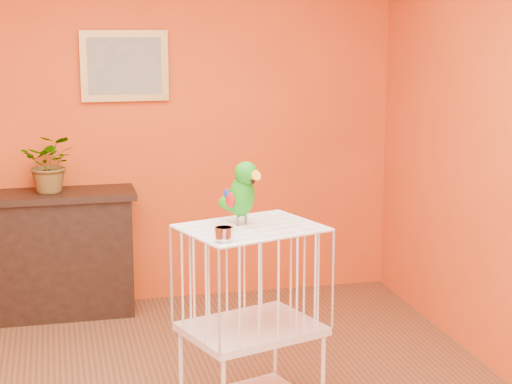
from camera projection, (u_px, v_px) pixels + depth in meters
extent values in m
plane|color=#E54C15|center=(126.00, 128.00, 6.18)|extent=(4.00, 0.00, 4.00)
plane|color=#E54C15|center=(305.00, 380.00, 1.89)|extent=(4.00, 0.00, 4.00)
cube|color=black|center=(50.00, 258.00, 6.02)|extent=(1.13, 0.38, 0.85)
cube|color=black|center=(47.00, 196.00, 5.93)|extent=(1.21, 0.43, 0.05)
cube|color=black|center=(50.00, 264.00, 5.86)|extent=(0.79, 0.02, 0.42)
cube|color=brown|center=(16.00, 275.00, 5.94)|extent=(0.05, 0.17, 0.26)
cube|color=#355128|center=(27.00, 274.00, 5.96)|extent=(0.05, 0.17, 0.26)
cube|color=brown|center=(40.00, 273.00, 5.98)|extent=(0.05, 0.17, 0.26)
cube|color=#355128|center=(54.00, 272.00, 6.00)|extent=(0.05, 0.17, 0.26)
cube|color=brown|center=(67.00, 272.00, 6.02)|extent=(0.05, 0.17, 0.26)
imported|color=#26722D|center=(51.00, 169.00, 5.93)|extent=(0.44, 0.47, 0.32)
cube|color=#B0853E|center=(125.00, 66.00, 6.06)|extent=(0.62, 0.03, 0.50)
cube|color=gray|center=(125.00, 66.00, 6.04)|extent=(0.52, 0.01, 0.40)
cube|color=white|center=(251.00, 329.00, 4.49)|extent=(0.80, 0.70, 0.04)
cube|color=white|center=(251.00, 228.00, 4.38)|extent=(0.80, 0.70, 0.01)
cylinder|color=white|center=(323.00, 377.00, 4.50)|extent=(0.02, 0.02, 0.46)
cylinder|color=white|center=(181.00, 371.00, 4.57)|extent=(0.02, 0.02, 0.46)
cylinder|color=white|center=(275.00, 348.00, 4.88)|extent=(0.02, 0.02, 0.46)
cylinder|color=silver|center=(224.00, 234.00, 4.09)|extent=(0.09, 0.09, 0.06)
cylinder|color=#59544C|center=(238.00, 221.00, 4.41)|extent=(0.02, 0.02, 0.05)
cylinder|color=#59544C|center=(246.00, 220.00, 4.44)|extent=(0.02, 0.02, 0.05)
ellipsoid|color=#128009|center=(242.00, 197.00, 4.40)|extent=(0.20, 0.22, 0.24)
ellipsoid|color=#128009|center=(246.00, 173.00, 4.35)|extent=(0.16, 0.16, 0.12)
cone|color=orange|center=(253.00, 177.00, 4.31)|extent=(0.08, 0.09, 0.08)
cone|color=black|center=(251.00, 181.00, 4.32)|extent=(0.04, 0.04, 0.03)
sphere|color=black|center=(242.00, 172.00, 4.30)|extent=(0.02, 0.02, 0.02)
sphere|color=black|center=(255.00, 170.00, 4.35)|extent=(0.02, 0.02, 0.02)
ellipsoid|color=#A50C0C|center=(230.00, 200.00, 4.37)|extent=(0.06, 0.08, 0.08)
ellipsoid|color=navy|center=(250.00, 197.00, 4.45)|extent=(0.06, 0.08, 0.08)
cone|color=#128009|center=(232.00, 209.00, 4.48)|extent=(0.14, 0.18, 0.13)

